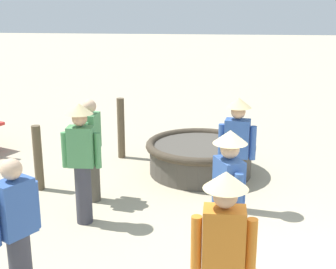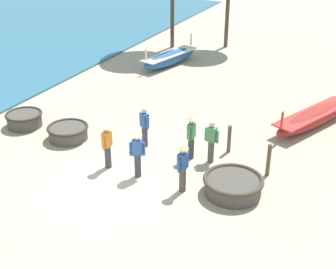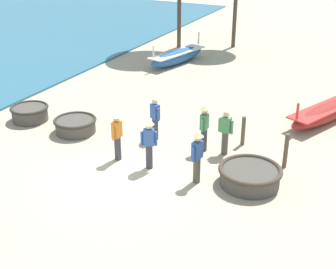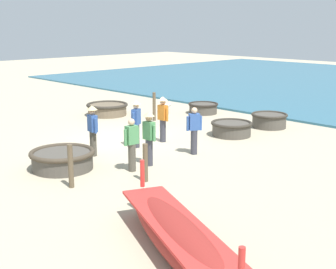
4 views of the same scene
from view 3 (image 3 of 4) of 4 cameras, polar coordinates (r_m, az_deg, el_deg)
The scene contains 14 objects.
ground_plane at distance 14.72m, azimuth -5.91°, elevation -5.08°, with size 80.00×80.00×0.00m, color tan.
coracle_far_left at distance 17.78m, azimuth -11.23°, elevation 1.15°, with size 1.60×1.60×0.55m.
coracle_far_right at distance 14.27m, azimuth 9.95°, elevation -4.93°, with size 1.92×1.92×0.58m.
coracle_upturned at distance 19.28m, azimuth -16.49°, elevation 2.56°, with size 1.50×1.50×0.59m.
long_boat_blue_hull at distance 25.96m, azimuth 1.12°, elevation 9.49°, with size 1.90×4.32×1.40m.
long_boat_ochre_hull at distance 19.59m, azimuth 19.02°, elevation 2.71°, with size 2.72×4.80×1.26m.
fisherman_with_hat at distance 16.68m, azimuth -1.59°, elevation 2.03°, with size 0.47×0.36×1.57m.
fisherman_by_coracle at distance 14.69m, azimuth -2.34°, elevation -0.79°, with size 0.49×0.36×1.67m.
fisherman_standing_left at distance 15.30m, azimuth -6.24°, elevation 0.17°, with size 0.36×0.53×1.67m.
fisherman_crouching at distance 15.84m, azimuth 4.45°, elevation 1.15°, with size 0.36×0.53×1.67m.
fisherman_hauling at distance 13.92m, azimuth 3.57°, elevation -2.38°, with size 0.36×0.52×1.67m.
fisherman_standing_right at distance 15.73m, azimuth 7.01°, elevation 0.36°, with size 0.53×0.24×1.57m.
mooring_post_inland at distance 16.61m, azimuth 9.16°, elevation 0.44°, with size 0.14×0.14×1.06m, color brown.
mooring_post_shoreline at distance 15.36m, azimuth 14.17°, elevation -1.93°, with size 0.14×0.14×1.17m, color brown.
Camera 3 is at (6.94, -10.70, 7.35)m, focal length 50.00 mm.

